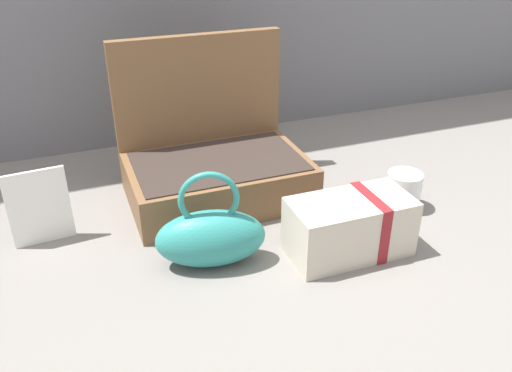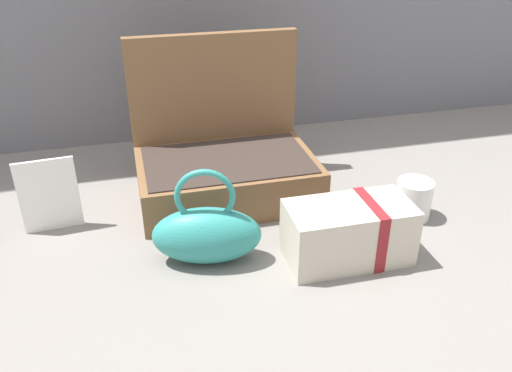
# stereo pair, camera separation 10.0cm
# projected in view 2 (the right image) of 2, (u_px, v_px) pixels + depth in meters

# --- Properties ---
(ground_plane) EXTENTS (6.00, 6.00, 0.00)m
(ground_plane) POSITION_uv_depth(u_px,v_px,m) (262.00, 234.00, 1.08)
(ground_plane) COLOR slate
(open_suitcase) EXTENTS (0.39, 0.27, 0.34)m
(open_suitcase) POSITION_uv_depth(u_px,v_px,m) (224.00, 160.00, 1.20)
(open_suitcase) COLOR brown
(open_suitcase) RESTS_ON ground_plane
(teal_pouch_handbag) EXTENTS (0.22, 0.13, 0.19)m
(teal_pouch_handbag) POSITION_uv_depth(u_px,v_px,m) (207.00, 233.00, 0.97)
(teal_pouch_handbag) COLOR teal
(teal_pouch_handbag) RESTS_ON ground_plane
(cream_toiletry_bag) EXTENTS (0.23, 0.12, 0.12)m
(cream_toiletry_bag) POSITION_uv_depth(u_px,v_px,m) (350.00, 232.00, 0.98)
(cream_toiletry_bag) COLOR beige
(cream_toiletry_bag) RESTS_ON ground_plane
(coffee_mug) EXTENTS (0.11, 0.08, 0.08)m
(coffee_mug) POSITION_uv_depth(u_px,v_px,m) (412.00, 199.00, 1.12)
(coffee_mug) COLOR white
(coffee_mug) RESTS_ON ground_plane
(info_card_left) EXTENTS (0.12, 0.02, 0.16)m
(info_card_left) POSITION_uv_depth(u_px,v_px,m) (49.00, 195.00, 1.06)
(info_card_left) COLOR white
(info_card_left) RESTS_ON ground_plane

